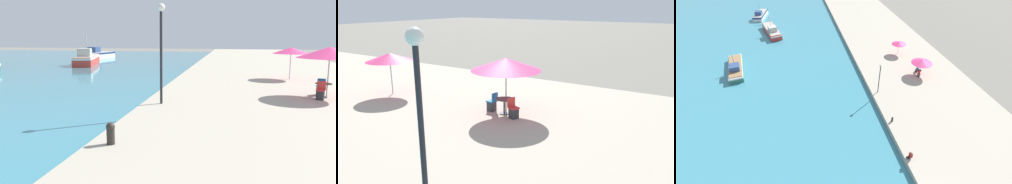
# 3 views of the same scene
# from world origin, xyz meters

# --- Properties ---
(water_basin) EXTENTS (56.00, 90.00, 0.04)m
(water_basin) POSITION_xyz_m (-28.00, 37.00, 0.02)
(water_basin) COLOR teal
(water_basin) RESTS_ON ground_plane
(quay_promenade) EXTENTS (16.00, 90.00, 0.69)m
(quay_promenade) POSITION_xyz_m (8.00, 37.00, 0.34)
(quay_promenade) COLOR #B2A893
(quay_promenade) RESTS_ON ground_plane
(fishing_boat_near) EXTENTS (3.51, 8.49, 3.22)m
(fishing_boat_near) POSITION_xyz_m (-20.15, 29.08, 0.68)
(fishing_boat_near) COLOR #33705B
(fishing_boat_near) RESTS_ON water_basin
(fishing_boat_mid) EXTENTS (4.75, 9.42, 3.80)m
(fishing_boat_mid) POSITION_xyz_m (-14.90, 43.77, 0.79)
(fishing_boat_mid) COLOR red
(fishing_boat_mid) RESTS_ON water_basin
(fishing_boat_far) EXTENTS (3.38, 7.68, 3.39)m
(fishing_boat_far) POSITION_xyz_m (-18.19, 55.27, 0.72)
(fishing_boat_far) COLOR white
(fishing_boat_far) RESTS_ON water_basin
(cafe_umbrella_pink) EXTENTS (3.23, 3.23, 2.59)m
(cafe_umbrella_pink) POSITION_xyz_m (8.91, 20.88, 2.99)
(cafe_umbrella_pink) COLOR #B7B7B7
(cafe_umbrella_pink) RESTS_ON quay_promenade
(cafe_umbrella_white) EXTENTS (2.60, 2.60, 2.31)m
(cafe_umbrella_white) POSITION_xyz_m (8.24, 28.11, 2.77)
(cafe_umbrella_white) COLOR #B7B7B7
(cafe_umbrella_white) RESTS_ON quay_promenade
(cafe_table) EXTENTS (0.80, 0.80, 0.74)m
(cafe_table) POSITION_xyz_m (8.72, 20.86, 1.22)
(cafe_table) COLOR #333338
(cafe_table) RESTS_ON quay_promenade
(cafe_chair_left) EXTENTS (0.54, 0.55, 0.91)m
(cafe_chair_left) POSITION_xyz_m (8.44, 20.19, 1.01)
(cafe_chair_left) COLOR #2D2D33
(cafe_chair_left) RESTS_ON quay_promenade
(cafe_chair_right) EXTENTS (0.42, 0.45, 0.91)m
(cafe_chair_right) POSITION_xyz_m (8.76, 21.58, 1.01)
(cafe_chair_right) COLOR #2D2D33
(cafe_chair_right) RESTS_ON quay_promenade
(person_at_quay) EXTENTS (0.50, 0.36, 0.92)m
(person_at_quay) POSITION_xyz_m (0.51, 6.39, 1.09)
(person_at_quay) COLOR #232328
(person_at_quay) RESTS_ON quay_promenade
(mooring_bollard) EXTENTS (0.26, 0.26, 0.65)m
(mooring_bollard) POSITION_xyz_m (0.70, 11.80, 1.04)
(mooring_bollard) COLOR #2D2823
(mooring_bollard) RESTS_ON quay_promenade
(lamppost) EXTENTS (0.36, 0.36, 4.56)m
(lamppost) POSITION_xyz_m (0.91, 17.78, 3.78)
(lamppost) COLOR #232328
(lamppost) RESTS_ON quay_promenade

